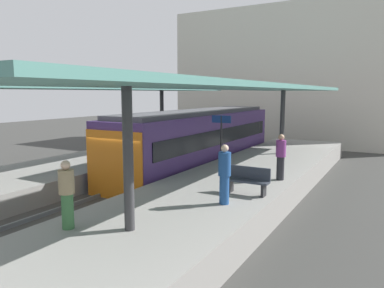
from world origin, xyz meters
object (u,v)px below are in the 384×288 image
Objects in this scene: commuter_train at (199,140)px; platform_bench at (248,179)px; passenger_mid_platform at (281,156)px; platform_sign at (221,129)px; passenger_near_bench at (67,194)px; passenger_far_end at (224,173)px.

platform_bench is (5.08, -6.19, -0.26)m from commuter_train.
passenger_mid_platform is (0.36, 2.39, 0.41)m from platform_bench.
platform_sign reaches higher than passenger_mid_platform.
platform_sign is 3.43m from passenger_mid_platform.
passenger_near_bench is at bearing -117.84° from platform_bench.
platform_bench is 0.86× the size of passenger_near_bench.
passenger_mid_platform reaches higher than passenger_near_bench.
commuter_train is 6.08× the size of platform_sign.
platform_bench is 0.63× the size of platform_sign.
platform_sign is 5.74m from passenger_far_end.
passenger_near_bench is (0.08, -8.71, -0.78)m from platform_sign.
passenger_near_bench is 0.94× the size of passenger_far_end.
passenger_near_bench reaches higher than platform_bench.
passenger_far_end reaches higher than passenger_near_bench.
passenger_far_end is at bearing -57.04° from commuter_train.
commuter_train reaches higher than passenger_far_end.
platform_bench is 4.78m from platform_sign.
platform_sign is at bearing -45.11° from commuter_train.
commuter_train reaches higher than platform_sign.
platform_bench is at bearing 81.58° from passenger_far_end.
platform_bench is at bearing -50.60° from commuter_train.
platform_bench is 2.45m from passenger_mid_platform.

